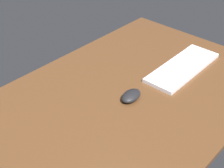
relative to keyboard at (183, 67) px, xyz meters
The scene contains 3 objects.
desk 38.55cm from the keyboard, behind, with size 140.00×84.00×2.00cm, color brown.
keyboard is the anchor object (origin of this frame).
computer_mouse 32.68cm from the keyboard, behind, with size 9.73×6.15×3.29cm, color black.
Camera 1 is at (-76.63, -66.97, 82.43)cm, focal length 53.56 mm.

